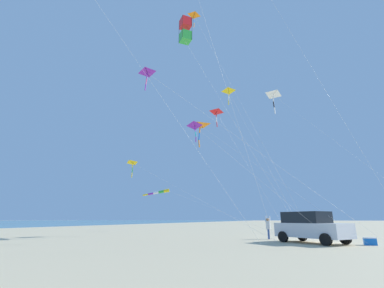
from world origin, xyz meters
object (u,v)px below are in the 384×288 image
(kite_delta_purple_drifting, at_px, (195,17))
(kite_box_checkered_midright, at_px, (186,30))
(person_adult_flyer, at_px, (305,224))
(kite_delta_orange_high_right, at_px, (133,163))
(kite_windsock_long_streamer_right, at_px, (160,192))
(kite_delta_yellow_midlevel, at_px, (273,95))
(cooler_box, at_px, (370,241))
(person_child_grey_jacket, at_px, (268,226))
(kite_delta_rainbow_low_near, at_px, (195,126))
(parked_car, at_px, (310,227))
(kite_delta_magenta_far_left, at_px, (229,92))
(kite_delta_red_high_left, at_px, (200,125))
(kite_delta_black_fish_shape, at_px, (217,112))
(kite_delta_teal_far_right, at_px, (149,74))

(kite_delta_purple_drifting, bearing_deg, kite_box_checkered_midright, -81.49)
(person_adult_flyer, bearing_deg, kite_delta_orange_high_right, -152.35)
(kite_windsock_long_streamer_right, xyz_separation_m, kite_delta_yellow_midlevel, (15.49, -1.17, 11.04))
(cooler_box, relative_size, kite_delta_orange_high_right, 0.05)
(person_child_grey_jacket, bearing_deg, cooler_box, -27.09)
(cooler_box, relative_size, kite_delta_rainbow_low_near, 0.07)
(parked_car, height_order, cooler_box, parked_car)
(kite_delta_magenta_far_left, bearing_deg, kite_delta_rainbow_low_near, -111.89)
(kite_delta_red_high_left, distance_m, kite_delta_purple_drifting, 9.99)
(kite_delta_rainbow_low_near, height_order, kite_delta_black_fish_shape, kite_delta_black_fish_shape)
(person_adult_flyer, height_order, kite_windsock_long_streamer_right, kite_windsock_long_streamer_right)
(person_child_grey_jacket, relative_size, kite_delta_orange_high_right, 0.13)
(kite_delta_black_fish_shape, bearing_deg, kite_delta_magenta_far_left, -56.52)
(parked_car, distance_m, kite_delta_yellow_midlevel, 19.83)
(kite_box_checkered_midright, bearing_deg, person_adult_flyer, 59.45)
(person_adult_flyer, height_order, kite_delta_teal_far_right, kite_delta_teal_far_right)
(parked_car, height_order, kite_delta_black_fish_shape, kite_delta_black_fish_shape)
(kite_windsock_long_streamer_right, bearing_deg, person_adult_flyer, -14.34)
(kite_box_checkered_midright, bearing_deg, kite_delta_magenta_far_left, 76.21)
(kite_delta_purple_drifting, bearing_deg, person_child_grey_jacket, 18.61)
(cooler_box, bearing_deg, kite_delta_purple_drifting, 173.45)
(kite_delta_black_fish_shape, bearing_deg, kite_delta_purple_drifting, -91.49)
(cooler_box, distance_m, kite_delta_orange_high_right, 18.45)
(kite_delta_black_fish_shape, xyz_separation_m, kite_delta_magenta_far_left, (2.06, -3.11, 0.58))
(person_adult_flyer, relative_size, kite_delta_purple_drifting, 0.09)
(kite_delta_teal_far_right, distance_m, kite_delta_purple_drifting, 10.40)
(parked_car, relative_size, kite_delta_red_high_left, 0.37)
(person_child_grey_jacket, bearing_deg, kite_delta_magenta_far_left, 152.34)
(kite_delta_rainbow_low_near, bearing_deg, kite_delta_yellow_midlevel, 67.85)
(person_child_grey_jacket, bearing_deg, parked_car, -43.78)
(person_child_grey_jacket, relative_size, kite_delta_rainbow_low_near, 0.18)
(person_adult_flyer, distance_m, kite_delta_orange_high_right, 16.96)
(kite_delta_magenta_far_left, xyz_separation_m, kite_delta_purple_drifting, (-2.22, -3.18, 6.46))
(person_child_grey_jacket, distance_m, kite_delta_red_high_left, 11.20)
(kite_delta_teal_far_right, bearing_deg, kite_delta_red_high_left, 87.44)
(kite_delta_orange_high_right, distance_m, kite_delta_magenta_far_left, 11.05)
(kite_box_checkered_midright, bearing_deg, kite_windsock_long_streamer_right, 121.39)
(person_adult_flyer, xyz_separation_m, kite_box_checkered_midright, (-7.25, -12.29, 14.13))
(person_adult_flyer, distance_m, kite_windsock_long_streamer_right, 18.46)
(cooler_box, bearing_deg, kite_delta_teal_far_right, -159.94)
(kite_delta_red_high_left, relative_size, kite_delta_magenta_far_left, 0.94)
(kite_delta_red_high_left, relative_size, kite_delta_purple_drifting, 0.63)
(cooler_box, xyz_separation_m, kite_delta_magenta_far_left, (-8.58, 4.42, 12.68))
(kite_delta_red_high_left, bearing_deg, kite_delta_rainbow_low_near, -75.89)
(cooler_box, distance_m, kite_delta_yellow_midlevel, 21.10)
(parked_car, bearing_deg, kite_delta_purple_drifting, 173.19)
(parked_car, xyz_separation_m, cooler_box, (3.00, -0.31, -0.74))
(kite_delta_rainbow_low_near, xyz_separation_m, kite_delta_orange_high_right, (-6.88, 2.43, -1.91))
(parked_car, xyz_separation_m, kite_delta_yellow_midlevel, (-1.99, 12.86, 14.96))
(kite_box_checkered_midright, distance_m, kite_delta_yellow_midlevel, 16.47)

